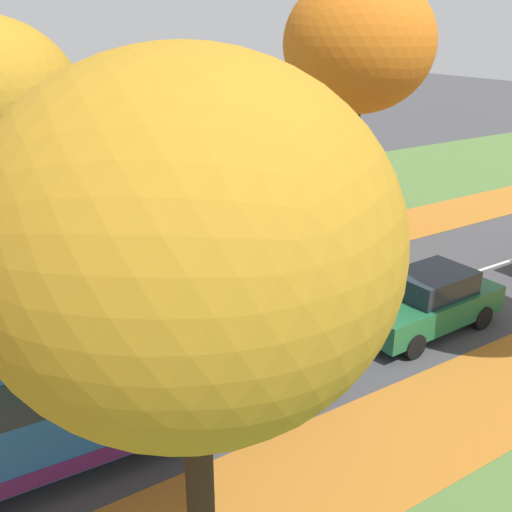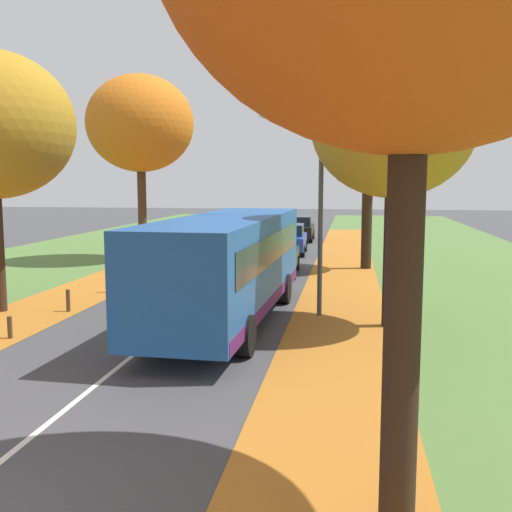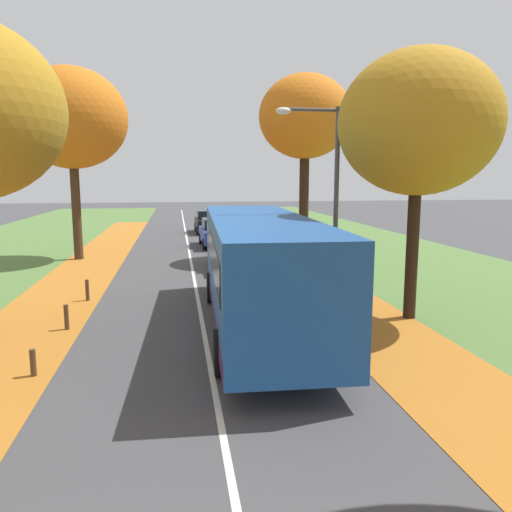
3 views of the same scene
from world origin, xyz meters
name	(u,v)px [view 1 (image 1 of 3)]	position (x,y,z in m)	size (l,w,h in m)	color
grass_verge_left	(221,219)	(-9.20, 20.00, 0.00)	(12.00, 90.00, 0.01)	#517538
leaf_litter_left	(121,293)	(-4.60, 14.00, 0.01)	(2.80, 60.00, 0.00)	#B26B23
leaf_litter_right	(311,481)	(4.60, 14.00, 0.01)	(2.80, 60.00, 0.00)	#B26B23
road_centre_line	(379,303)	(0.00, 20.00, 0.00)	(0.12, 80.00, 0.01)	silver
tree_left_mid	(359,45)	(-5.45, 23.53, 6.75)	(5.27, 5.27, 9.15)	#422D1E
tree_right_near	(189,246)	(5.93, 11.19, 5.45)	(4.37, 4.37, 7.44)	black
bollard_fifth	(45,317)	(-3.59, 11.55, 0.34)	(0.12, 0.12, 0.69)	#4C3823
bollard_sixth	(157,289)	(-3.58, 14.73, 0.35)	(0.12, 0.12, 0.71)	#4C3823
streetlamp_right	(189,294)	(3.67, 12.25, 3.74)	(1.89, 0.28, 6.00)	#47474C
bus	(79,368)	(1.51, 11.02, 1.70)	(2.94, 10.49, 2.98)	#1E5199
car_green_lead	(428,301)	(1.80, 19.93, 0.81)	(1.89, 4.25, 1.62)	#1E6038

